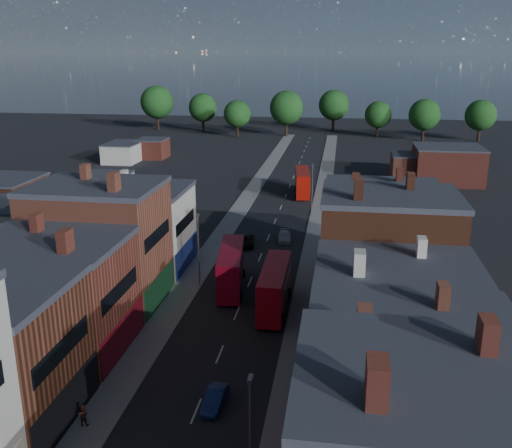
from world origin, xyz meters
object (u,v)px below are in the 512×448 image
(car_1, at_px, (215,399))
(car_3, at_px, (284,237))
(bus_1, at_px, (275,287))
(ped_1, at_px, (83,415))
(bus_0, at_px, (231,268))
(bus_2, at_px, (302,182))
(ped_3, at_px, (286,433))
(car_2, at_px, (246,241))

(car_1, height_order, car_3, car_1)
(bus_1, xyz_separation_m, ped_1, (-10.60, -20.28, -1.49))
(bus_0, bearing_deg, car_3, 69.49)
(bus_1, bearing_deg, bus_2, 90.43)
(ped_3, bearing_deg, bus_1, 17.16)
(bus_2, xyz_separation_m, ped_1, (-9.93, -67.78, -1.51))
(bus_1, xyz_separation_m, car_2, (-6.02, 18.68, -1.73))
(bus_1, bearing_deg, car_3, 92.77)
(car_1, height_order, car_2, car_2)
(ped_1, distance_m, ped_3, 13.76)
(bus_1, distance_m, ped_3, 20.70)
(car_1, relative_size, car_2, 0.78)
(car_3, bearing_deg, car_2, -156.29)
(ped_3, bearing_deg, car_3, 14.29)
(bus_2, height_order, car_1, bus_2)
(bus_2, height_order, ped_3, bus_2)
(bus_0, xyz_separation_m, ped_1, (-5.41, -24.71, -1.50))
(car_1, height_order, ped_1, ped_1)
(bus_0, xyz_separation_m, car_1, (2.89, -21.15, -1.79))
(bus_2, relative_size, car_1, 2.85)
(car_1, height_order, ped_3, ped_3)
(ped_3, bearing_deg, car_2, 21.58)
(bus_0, distance_m, car_2, 14.38)
(bus_2, distance_m, car_3, 26.15)
(bus_0, relative_size, car_1, 2.85)
(car_3, bearing_deg, car_1, -97.53)
(ped_1, bearing_deg, car_3, -107.34)
(bus_0, height_order, car_3, bus_0)
(bus_1, bearing_deg, car_1, -98.22)
(car_2, height_order, car_3, car_2)
(ped_1, bearing_deg, bus_0, -106.97)
(bus_0, bearing_deg, ped_3, -78.69)
(bus_0, height_order, ped_3, bus_0)
(bus_1, distance_m, bus_2, 47.51)
(car_1, distance_m, car_3, 38.15)
(bus_0, xyz_separation_m, car_3, (4.00, 16.99, -1.80))
(car_2, xyz_separation_m, ped_1, (-4.58, -38.96, 0.24))
(bus_2, relative_size, car_3, 2.54)
(bus_0, relative_size, car_3, 2.55)
(bus_0, xyz_separation_m, ped_3, (8.34, -24.85, -1.30))
(bus_2, relative_size, car_2, 2.23)
(bus_2, height_order, car_2, bus_2)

